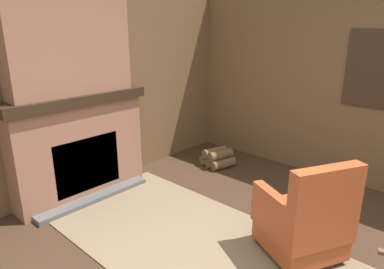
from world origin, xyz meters
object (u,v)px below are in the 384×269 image
armchair (304,221)px  storage_case (95,84)px  firewood_stack (217,158)px  oil_lamp_vase (30,89)px

armchair → storage_case: (-2.49, -0.37, 0.95)m
firewood_stack → oil_lamp_vase: bearing=-106.3°
armchair → storage_case: storage_case is taller
armchair → firewood_stack: bearing=-4.2°
armchair → oil_lamp_vase: (-2.49, -1.12, 0.98)m
firewood_stack → oil_lamp_vase: size_ratio=1.56×
armchair → storage_case: bearing=35.9°
armchair → firewood_stack: (-1.83, 1.13, -0.24)m
armchair → firewood_stack: 2.16m
firewood_stack → storage_case: storage_case is taller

